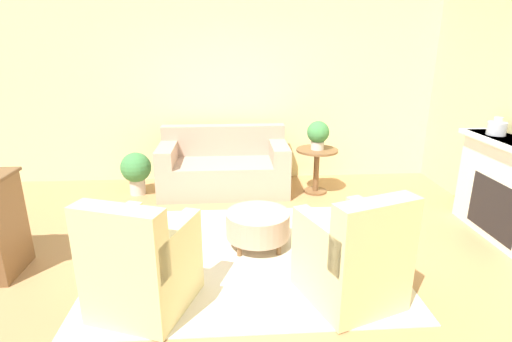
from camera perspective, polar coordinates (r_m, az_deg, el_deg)
ground_plane at (r=4.25m, az=-1.55°, el=-12.03°), size 16.00×16.00×0.00m
wall_back at (r=6.33m, az=-2.67°, el=11.40°), size 9.09×0.12×2.80m
rug at (r=4.25m, az=-1.55°, el=-11.97°), size 2.97×2.38×0.01m
couch at (r=5.91m, az=-4.60°, el=0.38°), size 1.85×0.92×0.93m
armchair_left at (r=3.44m, az=-16.13°, el=-13.01°), size 0.92×0.96×1.00m
armchair_right at (r=3.51m, az=13.72°, el=-12.14°), size 0.92×0.96×1.00m
ottoman_table at (r=4.31m, az=0.26°, el=-7.62°), size 0.68×0.68×0.39m
side_table at (r=5.85m, az=8.66°, el=1.18°), size 0.60×0.60×0.66m
fireplace at (r=5.15m, az=32.64°, el=-2.40°), size 0.44×1.54×1.11m
vase_mantel_near at (r=5.30m, az=31.16°, el=5.29°), size 0.21×0.21×0.20m
potted_plant_on_side_table at (r=5.74m, az=8.86°, el=5.30°), size 0.31×0.31×0.41m
potted_plant_floor at (r=5.99m, az=-16.76°, el=0.18°), size 0.43×0.43×0.62m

